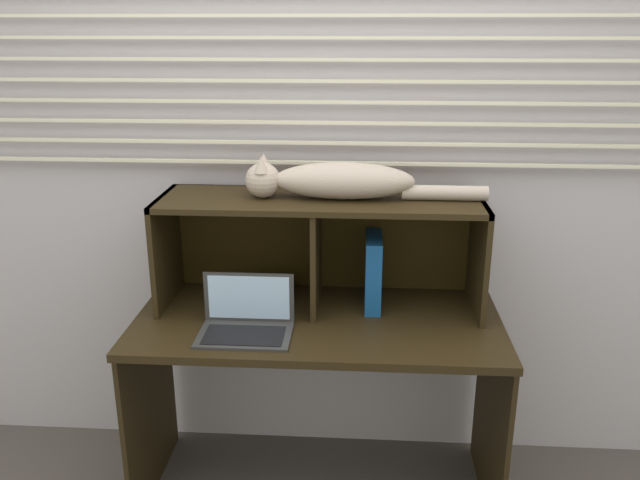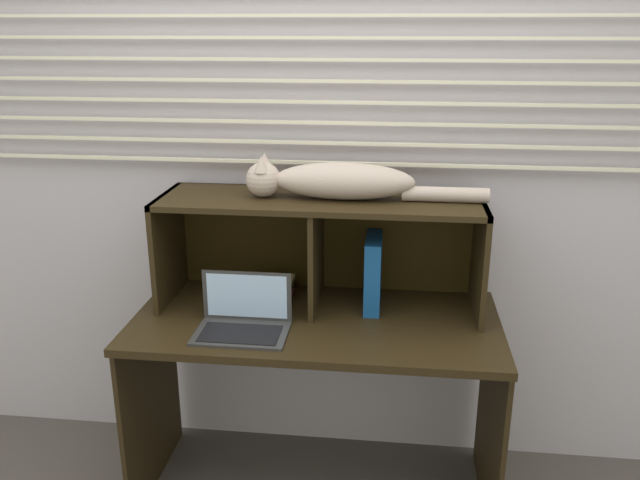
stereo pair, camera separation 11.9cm
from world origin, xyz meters
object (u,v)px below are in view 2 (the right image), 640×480
object	(u,v)px
laptop	(243,320)
binder_upright	(373,272)
cat	(336,181)
book_stack	(267,292)

from	to	relation	value
laptop	binder_upright	distance (m)	0.53
cat	laptop	distance (m)	0.61
binder_upright	laptop	bearing A→B (deg)	-149.89
laptop	book_stack	bearing A→B (deg)	82.24
binder_upright	book_stack	size ratio (longest dim) A/B	1.12
binder_upright	book_stack	world-z (taller)	binder_upright
cat	binder_upright	world-z (taller)	cat
cat	laptop	xyz separation A→B (m)	(-0.31, -0.26, -0.46)
cat	book_stack	world-z (taller)	cat
binder_upright	book_stack	xyz separation A→B (m)	(-0.42, 0.00, -0.10)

